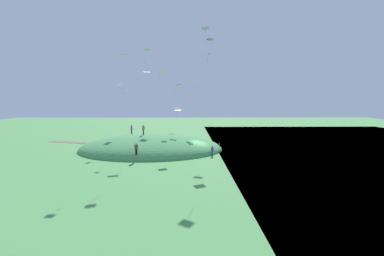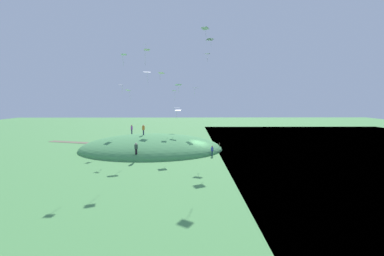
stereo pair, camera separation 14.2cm
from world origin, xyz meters
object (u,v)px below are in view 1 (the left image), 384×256
kite_3 (146,44)px  mooring_post (219,146)px  person_near_shore (143,128)px  kite_13 (196,88)px  kite_9 (147,51)px  person_watching_kites (132,128)px  kite_11 (210,40)px  kite_0 (147,73)px  kite_6 (207,54)px  kite_1 (128,91)px  kite_7 (205,29)px  kite_12 (174,91)px  kite_10 (178,111)px  kite_4 (124,55)px  person_walking_path (212,150)px  person_on_hilltop (136,147)px  kite_5 (178,85)px  kite_8 (121,85)px  kite_2 (177,108)px  kite_14 (161,73)px

kite_3 → mooring_post: bearing=149.9°
person_near_shore → kite_13: size_ratio=1.12×
kite_3 → kite_9: size_ratio=0.57×
person_watching_kites → kite_11: 21.66m
person_watching_kites → kite_0: bearing=87.3°
kite_6 → kite_1: bearing=-11.8°
kite_6 → kite_7: kite_7 is taller
kite_12 → kite_10: bearing=105.0°
kite_13 → person_near_shore: bearing=33.9°
kite_3 → kite_6: bearing=155.6°
kite_1 → kite_12: (-8.79, 0.72, -0.14)m
kite_4 → kite_9: bearing=-127.8°
person_walking_path → kite_10: (5.53, -7.18, 5.63)m
person_on_hilltop → kite_0: 13.40m
person_near_shore → kite_5: size_ratio=1.30×
kite_6 → kite_12: bearing=-21.5°
kite_8 → kite_6: bearing=177.0°
kite_7 → kite_12: 14.81m
person_near_shore → kite_4: (0.71, 9.82, 10.78)m
kite_10 → kite_12: (0.80, -2.98, 3.46)m
kite_6 → mooring_post: 16.32m
kite_3 → kite_5: kite_3 is taller
person_walking_path → kite_3: kite_3 is taller
person_on_hilltop → kite_4: kite_4 is taller
person_watching_kites → kite_9: size_ratio=0.82×
kite_1 → mooring_post: 20.22m
person_on_hilltop → kite_11: 22.97m
mooring_post → person_near_shore: bearing=-1.5°
person_watching_kites → kite_9: bearing=75.8°
person_walking_path → kite_2: size_ratio=1.04×
kite_6 → kite_11: kite_11 is taller
person_walking_path → kite_0: bearing=157.5°
kite_4 → mooring_post: bearing=-145.6°
person_near_shore → kite_6: (-11.13, -2.29, 12.90)m
kite_1 → kite_4: bearing=101.1°
person_watching_kites → kite_11: (-14.56, 2.66, 15.82)m
person_near_shore → kite_6: kite_6 is taller
person_walking_path → kite_9: 17.49m
kite_4 → kite_11: size_ratio=1.11×
kite_2 → kite_9: 16.88m
kite_7 → kite_14: (7.95, -15.41, -4.82)m
kite_11 → kite_12: bearing=-22.3°
person_walking_path → kite_12: (6.33, -10.16, 9.09)m
kite_4 → kite_9: 4.25m
kite_10 → kite_12: 4.64m
person_near_shore → kite_9: 13.73m
kite_1 → kite_13: kite_13 is taller
kite_13 → mooring_post: bearing=121.1°
person_walking_path → kite_5: kite_5 is taller
kite_8 → mooring_post: size_ratio=1.39×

